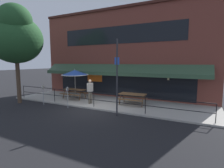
# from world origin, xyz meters

# --- Properties ---
(ground_plane) EXTENTS (120.00, 120.00, 0.00)m
(ground_plane) POSITION_xyz_m (0.00, 0.00, 0.00)
(ground_plane) COLOR black
(patio_deck) EXTENTS (15.00, 4.00, 0.10)m
(patio_deck) POSITION_xyz_m (0.00, 2.00, 0.05)
(patio_deck) COLOR #ADA89E
(patio_deck) RESTS_ON ground
(restaurant_building) EXTENTS (15.00, 1.60, 7.42)m
(restaurant_building) POSITION_xyz_m (0.00, 4.22, 3.68)
(restaurant_building) COLOR brown
(restaurant_building) RESTS_ON ground
(patio_railing) EXTENTS (13.84, 0.04, 0.97)m
(patio_railing) POSITION_xyz_m (0.00, 0.30, 0.80)
(patio_railing) COLOR black
(patio_railing) RESTS_ON patio_deck
(picnic_table_left) EXTENTS (1.80, 1.42, 0.76)m
(picnic_table_left) POSITION_xyz_m (-2.79, 1.76, 0.71)
(picnic_table_left) COLOR brown
(picnic_table_left) RESTS_ON patio_deck
(picnic_table_centre) EXTENTS (1.80, 1.42, 0.76)m
(picnic_table_centre) POSITION_xyz_m (2.06, 2.01, 0.71)
(picnic_table_centre) COLOR brown
(picnic_table_centre) RESTS_ON patio_deck
(patio_umbrella_left) EXTENTS (2.14, 2.14, 2.38)m
(patio_umbrella_left) POSITION_xyz_m (-2.79, 1.90, 2.18)
(patio_umbrella_left) COLOR #B7B2A8
(patio_umbrella_left) RESTS_ON patio_deck
(pedestrian_walking) EXTENTS (0.28, 0.62, 1.71)m
(pedestrian_walking) POSITION_xyz_m (-0.72, 0.95, 1.06)
(pedestrian_walking) COLOR #665B4C
(pedestrian_walking) RESTS_ON patio_deck
(parking_meter_near) EXTENTS (0.15, 0.16, 1.42)m
(parking_meter_near) POSITION_xyz_m (-3.74, -0.48, 1.15)
(parking_meter_near) COLOR gray
(parking_meter_near) RESTS_ON ground
(parking_meter_far) EXTENTS (0.15, 0.16, 1.42)m
(parking_meter_far) POSITION_xyz_m (-1.52, -0.48, 1.15)
(parking_meter_far) COLOR gray
(parking_meter_far) RESTS_ON ground
(street_sign_pole) EXTENTS (0.28, 0.09, 4.27)m
(street_sign_pole) POSITION_xyz_m (2.02, -0.45, 2.19)
(street_sign_pole) COLOR #2D2D33
(street_sign_pole) RESTS_ON ground
(street_tree_curbside) EXTENTS (3.95, 3.55, 6.87)m
(street_tree_curbside) POSITION_xyz_m (-5.65, -0.98, 4.82)
(street_tree_curbside) COLOR brown
(street_tree_curbside) RESTS_ON ground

